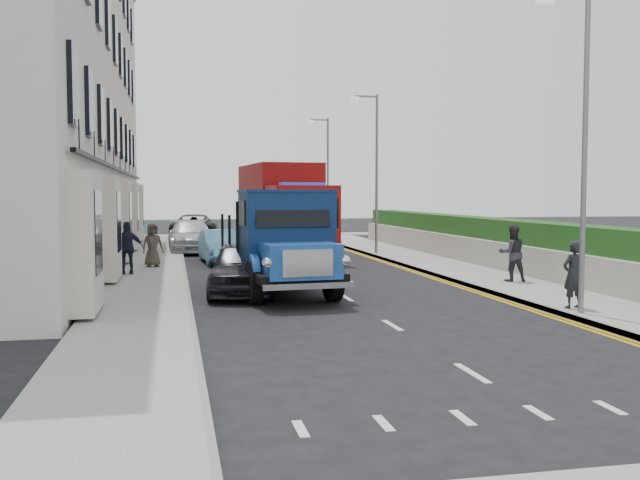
{
  "coord_description": "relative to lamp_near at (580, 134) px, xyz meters",
  "views": [
    {
      "loc": [
        -4.42,
        -15.96,
        2.73
      ],
      "look_at": [
        -0.31,
        3.88,
        1.4
      ],
      "focal_mm": 40.0,
      "sensor_mm": 36.0,
      "label": 1
    }
  ],
  "objects": [
    {
      "name": "ground",
      "position": [
        -4.18,
        2.0,
        -4.0
      ],
      "size": [
        120.0,
        120.0,
        0.0
      ],
      "primitive_type": "plane",
      "color": "black",
      "rests_on": "ground"
    },
    {
      "name": "pavement_west",
      "position": [
        -9.38,
        11.0,
        -3.94
      ],
      "size": [
        2.4,
        38.0,
        0.12
      ],
      "primitive_type": "cube",
      "color": "gray",
      "rests_on": "ground"
    },
    {
      "name": "pavement_east",
      "position": [
        1.12,
        11.0,
        -3.94
      ],
      "size": [
        2.6,
        38.0,
        0.12
      ],
      "primitive_type": "cube",
      "color": "gray",
      "rests_on": "ground"
    },
    {
      "name": "promenade",
      "position": [
        -4.18,
        31.0,
        -3.94
      ],
      "size": [
        30.0,
        2.5,
        0.12
      ],
      "primitive_type": "cube",
      "color": "gray",
      "rests_on": "ground"
    },
    {
      "name": "sea_plane",
      "position": [
        -4.18,
        62.0,
        -4.0
      ],
      "size": [
        120.0,
        120.0,
        0.0
      ],
      "primitive_type": "plane",
      "color": "#4D5C69",
      "rests_on": "ground"
    },
    {
      "name": "terrace_west",
      "position": [
        -13.65,
        15.0,
        3.17
      ],
      "size": [
        6.31,
        30.2,
        14.25
      ],
      "color": "beige",
      "rests_on": "ground"
    },
    {
      "name": "garden_east",
      "position": [
        3.03,
        11.0,
        -3.1
      ],
      "size": [
        1.45,
        28.0,
        1.75
      ],
      "color": "#B2AD9E",
      "rests_on": "ground"
    },
    {
      "name": "seafront_railing",
      "position": [
        -4.18,
        30.2,
        -3.42
      ],
      "size": [
        13.0,
        0.08,
        1.11
      ],
      "color": "#59B2A5",
      "rests_on": "ground"
    },
    {
      "name": "lamp_near",
      "position": [
        0.0,
        0.0,
        0.0
      ],
      "size": [
        1.23,
        0.18,
        7.0
      ],
      "color": "slate",
      "rests_on": "ground"
    },
    {
      "name": "lamp_mid",
      "position": [
        0.0,
        16.0,
        0.0
      ],
      "size": [
        1.23,
        0.18,
        7.0
      ],
      "color": "slate",
      "rests_on": "ground"
    },
    {
      "name": "lamp_far",
      "position": [
        0.0,
        26.0,
        0.0
      ],
      "size": [
        1.23,
        0.18,
        7.0
      ],
      "color": "slate",
      "rests_on": "ground"
    },
    {
      "name": "bedford_lorry",
      "position": [
        -5.73,
        4.38,
        -2.72
      ],
      "size": [
        2.75,
        6.03,
        2.77
      ],
      "rotation": [
        0.0,
        0.0,
        0.08
      ],
      "color": "black",
      "rests_on": "ground"
    },
    {
      "name": "red_lorry",
      "position": [
        -3.96,
        16.09,
        -1.88
      ],
      "size": [
        3.2,
        7.77,
        3.97
      ],
      "rotation": [
        0.0,
        0.0,
        0.08
      ],
      "color": "black",
      "rests_on": "ground"
    },
    {
      "name": "parked_car_front",
      "position": [
        -6.78,
        5.21,
        -3.27
      ],
      "size": [
        2.25,
        4.44,
        1.45
      ],
      "primitive_type": "imported",
      "rotation": [
        0.0,
        0.0,
        -0.13
      ],
      "color": "black",
      "rests_on": "ground"
    },
    {
      "name": "parked_car_mid",
      "position": [
        -6.78,
        14.0,
        -3.35
      ],
      "size": [
        1.68,
        4.05,
        1.3
      ],
      "primitive_type": "imported",
      "rotation": [
        0.0,
        0.0,
        0.08
      ],
      "color": "#5594B8",
      "rests_on": "ground"
    },
    {
      "name": "parked_car_rear",
      "position": [
        -7.78,
        19.61,
        -3.26
      ],
      "size": [
        2.2,
        5.1,
        1.46
      ],
      "primitive_type": "imported",
      "rotation": [
        0.0,
        0.0,
        0.03
      ],
      "color": "silver",
      "rests_on": "ground"
    },
    {
      "name": "seafront_car_left",
      "position": [
        -7.41,
        27.03,
        -3.22
      ],
      "size": [
        2.92,
        5.74,
        1.55
      ],
      "primitive_type": "imported",
      "rotation": [
        0.0,
        0.0,
        3.08
      ],
      "color": "black",
      "rests_on": "ground"
    },
    {
      "name": "seafront_car_right",
      "position": [
        -2.7,
        28.46,
        -3.33
      ],
      "size": [
        2.69,
        4.2,
        1.33
      ],
      "primitive_type": "imported",
      "rotation": [
        0.0,
        0.0,
        0.31
      ],
      "color": "silver",
      "rests_on": "ground"
    },
    {
      "name": "pedestrian_east_near",
      "position": [
        0.29,
        0.6,
        -3.11
      ],
      "size": [
        0.63,
        0.49,
        1.54
      ],
      "primitive_type": "imported",
      "rotation": [
        0.0,
        0.0,
        3.37
      ],
      "color": "black",
      "rests_on": "pavement_east"
    },
    {
      "name": "pedestrian_east_far",
      "position": [
        1.26,
        5.49,
        -3.04
      ],
      "size": [
        0.88,
        0.72,
        1.68
      ],
      "primitive_type": "imported",
      "rotation": [
        0.0,
        0.0,
        3.04
      ],
      "color": "#2E2A34",
      "rests_on": "pavement_east"
    },
    {
      "name": "pedestrian_west_near",
      "position": [
        -10.04,
        9.71,
        -3.02
      ],
      "size": [
        1.04,
        0.53,
        1.71
      ],
      "primitive_type": "imported",
      "rotation": [
        0.0,
        0.0,
        3.26
      ],
      "color": "#1A1D2E",
      "rests_on": "pavement_west"
    },
    {
      "name": "pedestrian_west_far",
      "position": [
        -9.32,
        11.93,
        -3.1
      ],
      "size": [
        0.87,
        0.71,
        1.54
      ],
      "primitive_type": "imported",
      "rotation": [
        0.0,
        0.0,
        0.33
      ],
      "color": "#3E362D",
      "rests_on": "pavement_west"
    }
  ]
}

